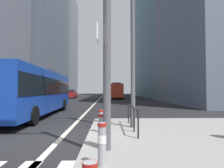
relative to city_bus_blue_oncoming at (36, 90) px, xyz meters
The scene contains 19 objects.
ground_plane 14.21m from the city_bus_blue_oncoming, 76.36° to the left, with size 160.00×160.00×0.00m, color black.
median_island 11.59m from the city_bus_blue_oncoming, 39.62° to the right, with size 9.00×10.00×0.15m, color gray.
lane_centre_line 24.00m from the city_bus_blue_oncoming, 82.02° to the left, with size 0.20×80.00×0.01m, color beige.
office_tower_left_mid 38.15m from the city_bus_blue_oncoming, 111.69° to the left, with size 12.17×23.29×37.10m, color slate.
office_tower_left_far 60.68m from the city_bus_blue_oncoming, 102.53° to the left, with size 11.05×16.82×36.24m, color gray.
office_tower_right_mid 42.15m from the city_bus_blue_oncoming, 58.90° to the left, with size 11.50×17.23×33.89m, color slate.
office_tower_right_far 65.04m from the city_bus_blue_oncoming, 70.40° to the left, with size 10.40×22.69×50.98m, color slate.
city_bus_blue_oncoming is the anchor object (origin of this frame).
city_bus_red_receding 29.89m from the city_bus_blue_oncoming, 76.58° to the left, with size 2.79×11.72×3.40m.
city_bus_red_distant 52.05m from the city_bus_blue_oncoming, 83.99° to the left, with size 2.80×10.79×3.40m.
car_oncoming_mid 30.02m from the city_bus_blue_oncoming, 95.78° to the left, with size 2.09×4.36×1.94m.
car_receding_near 42.50m from the city_bus_blue_oncoming, 81.60° to the left, with size 2.09×4.08×1.94m.
car_receding_far 43.38m from the city_bus_blue_oncoming, 79.93° to the left, with size 2.17×4.25×1.94m.
traffic_signal_gantry 9.04m from the city_bus_blue_oncoming, 72.06° to the right, with size 6.97×0.65×6.00m.
street_lamp_post 8.72m from the city_bus_blue_oncoming, 39.24° to the right, with size 5.50×0.32×8.00m.
bollard_left 10.73m from the city_bus_blue_oncoming, 62.36° to the right, with size 0.20×0.20×0.94m.
bollard_right 9.39m from the city_bus_blue_oncoming, 58.40° to the right, with size 0.20×0.20×0.95m.
bollard_back 7.82m from the city_bus_blue_oncoming, 51.51° to the right, with size 0.20×0.20×0.88m.
pedestrian_railing 8.28m from the city_bus_blue_oncoming, 41.87° to the right, with size 0.06×3.17×0.98m.
Camera 1 is at (1.75, -7.39, 1.80)m, focal length 30.95 mm.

